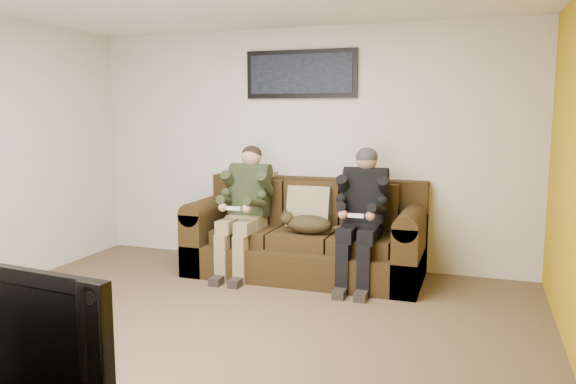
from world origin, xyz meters
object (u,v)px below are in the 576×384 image
at_px(person_left, 245,202).
at_px(framed_poster, 301,74).
at_px(television, 29,331).
at_px(cat, 307,224).
at_px(person_right, 362,208).
at_px(sofa, 308,238).

distance_m(person_left, framed_poster, 1.52).
xyz_separation_m(person_left, television, (0.56, -3.58, 0.02)).
height_order(person_left, television, person_left).
relative_size(cat, framed_poster, 0.53).
height_order(cat, framed_poster, framed_poster).
bearing_deg(person_left, framed_poster, 54.19).
distance_m(person_right, framed_poster, 1.67).
height_order(person_left, person_right, person_right).
xyz_separation_m(person_right, cat, (-0.55, -0.05, -0.18)).
relative_size(sofa, television, 2.24).
bearing_deg(framed_poster, sofa, -62.26).
bearing_deg(sofa, person_left, -161.96).
height_order(cat, television, television).
distance_m(sofa, cat, 0.34).
distance_m(person_right, cat, 0.58).
distance_m(person_left, cat, 0.72).
bearing_deg(person_right, sofa, 161.99).
height_order(person_left, cat, person_left).
xyz_separation_m(person_left, framed_poster, (0.42, 0.58, 1.34)).
relative_size(sofa, person_left, 1.80).
relative_size(person_left, framed_poster, 1.07).
xyz_separation_m(person_left, cat, (0.69, -0.05, -0.18)).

